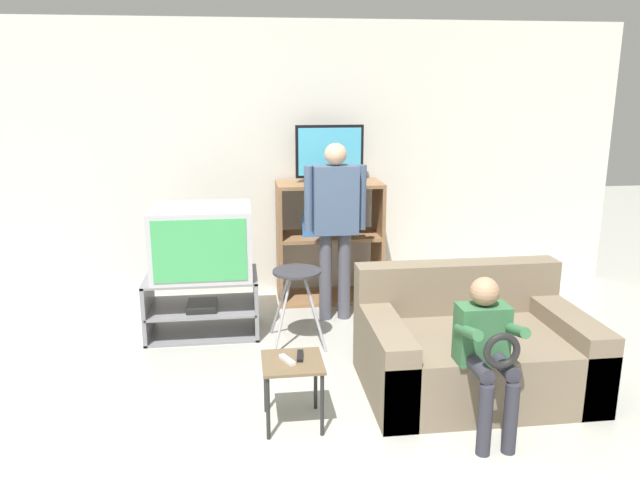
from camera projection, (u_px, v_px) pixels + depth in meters
wall_back at (297, 161)px, 5.99m from camera, size 6.40×0.06×2.60m
tv_stand at (203, 304)px, 5.17m from camera, size 0.91×0.58×0.49m
television_main at (202, 241)px, 5.06m from camera, size 0.80×0.62×0.57m
media_shelf at (329, 240)px, 5.90m from camera, size 0.98×0.48×1.13m
television_flat at (330, 155)px, 5.73m from camera, size 0.63×0.20×0.52m
folding_stool at (297, 282)px, 4.90m from camera, size 0.42×0.45×0.61m
snack_table at (293, 371)px, 3.75m from camera, size 0.37×0.37×0.41m
remote_control_black at (300, 356)px, 3.78m from camera, size 0.05×0.15×0.02m
remote_control_white at (287, 360)px, 3.72m from camera, size 0.09×0.15×0.02m
couch at (472, 350)px, 4.23m from camera, size 1.47×1.00×0.79m
person_standing_adult at (335, 215)px, 5.31m from camera, size 0.53×0.20×1.55m
person_seated_child at (487, 345)px, 3.59m from camera, size 0.33×0.43×0.95m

